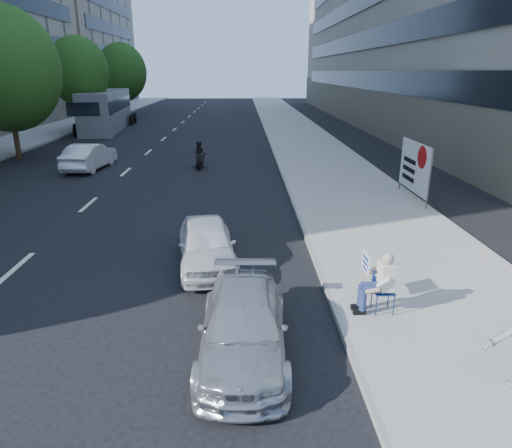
{
  "coord_description": "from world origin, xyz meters",
  "views": [
    {
      "loc": [
        -0.49,
        -9.22,
        4.94
      ],
      "look_at": [
        -0.13,
        2.74,
        0.91
      ],
      "focal_mm": 32.0,
      "sensor_mm": 36.0,
      "label": 1
    }
  ],
  "objects_px": {
    "motorcycle": "(200,156)",
    "bus": "(106,110)",
    "protest_banner": "(415,167)",
    "white_sedan_near": "(207,244)",
    "seated_protester": "(379,279)",
    "parked_sedan": "(243,326)",
    "white_sedan_mid": "(89,156)"
  },
  "relations": [
    {
      "from": "white_sedan_mid",
      "to": "bus",
      "type": "xyz_separation_m",
      "value": [
        -3.82,
        17.25,
        0.96
      ]
    },
    {
      "from": "parked_sedan",
      "to": "white_sedan_mid",
      "type": "bearing_deg",
      "value": 117.1
    },
    {
      "from": "protest_banner",
      "to": "white_sedan_mid",
      "type": "distance_m",
      "value": 16.2
    },
    {
      "from": "white_sedan_near",
      "to": "motorcycle",
      "type": "bearing_deg",
      "value": 87.95
    },
    {
      "from": "protest_banner",
      "to": "bus",
      "type": "height_order",
      "value": "bus"
    },
    {
      "from": "protest_banner",
      "to": "white_sedan_near",
      "type": "distance_m",
      "value": 9.76
    },
    {
      "from": "motorcycle",
      "to": "bus",
      "type": "height_order",
      "value": "bus"
    },
    {
      "from": "motorcycle",
      "to": "bus",
      "type": "relative_size",
      "value": 0.17
    },
    {
      "from": "bus",
      "to": "white_sedan_near",
      "type": "bearing_deg",
      "value": -75.66
    },
    {
      "from": "white_sedan_mid",
      "to": "motorcycle",
      "type": "xyz_separation_m",
      "value": [
        5.78,
        0.18,
        -0.04
      ]
    },
    {
      "from": "parked_sedan",
      "to": "white_sedan_mid",
      "type": "relative_size",
      "value": 0.94
    },
    {
      "from": "bus",
      "to": "seated_protester",
      "type": "bearing_deg",
      "value": -71.58
    },
    {
      "from": "protest_banner",
      "to": "motorcycle",
      "type": "height_order",
      "value": "protest_banner"
    },
    {
      "from": "protest_banner",
      "to": "white_sedan_mid",
      "type": "relative_size",
      "value": 0.74
    },
    {
      "from": "motorcycle",
      "to": "white_sedan_mid",
      "type": "bearing_deg",
      "value": -173.64
    },
    {
      "from": "protest_banner",
      "to": "bus",
      "type": "bearing_deg",
      "value": 127.64
    },
    {
      "from": "protest_banner",
      "to": "bus",
      "type": "distance_m",
      "value": 30.33
    },
    {
      "from": "protest_banner",
      "to": "white_sedan_near",
      "type": "xyz_separation_m",
      "value": [
        -7.63,
        -6.03,
        -0.79
      ]
    },
    {
      "from": "parked_sedan",
      "to": "white_sedan_mid",
      "type": "height_order",
      "value": "white_sedan_mid"
    },
    {
      "from": "white_sedan_near",
      "to": "motorcycle",
      "type": "distance_m",
      "value": 13.05
    },
    {
      "from": "white_sedan_mid",
      "to": "bus",
      "type": "height_order",
      "value": "bus"
    },
    {
      "from": "parked_sedan",
      "to": "white_sedan_mid",
      "type": "xyz_separation_m",
      "value": [
        -8.02,
        16.81,
        0.12
      ]
    },
    {
      "from": "white_sedan_mid",
      "to": "seated_protester",
      "type": "bearing_deg",
      "value": 130.67
    },
    {
      "from": "seated_protester",
      "to": "parked_sedan",
      "type": "xyz_separation_m",
      "value": [
        -2.79,
        -1.2,
        -0.31
      ]
    },
    {
      "from": "white_sedan_mid",
      "to": "bus",
      "type": "bearing_deg",
      "value": -71.55
    },
    {
      "from": "seated_protester",
      "to": "white_sedan_mid",
      "type": "relative_size",
      "value": 0.32
    },
    {
      "from": "parked_sedan",
      "to": "bus",
      "type": "height_order",
      "value": "bus"
    },
    {
      "from": "protest_banner",
      "to": "parked_sedan",
      "type": "distance_m",
      "value": 12.08
    },
    {
      "from": "white_sedan_mid",
      "to": "white_sedan_near",
      "type": "bearing_deg",
      "value": 124.86
    },
    {
      "from": "seated_protester",
      "to": "parked_sedan",
      "type": "bearing_deg",
      "value": -156.63
    },
    {
      "from": "parked_sedan",
      "to": "seated_protester",
      "type": "bearing_deg",
      "value": 24.95
    },
    {
      "from": "parked_sedan",
      "to": "bus",
      "type": "bearing_deg",
      "value": 110.76
    }
  ]
}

